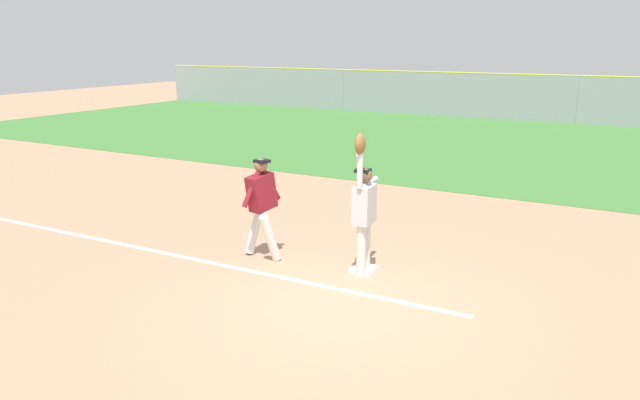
{
  "coord_description": "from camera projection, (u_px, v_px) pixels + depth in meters",
  "views": [
    {
      "loc": [
        3.8,
        -7.27,
        3.61
      ],
      "look_at": [
        -1.13,
        1.46,
        1.05
      ],
      "focal_mm": 35.27,
      "sensor_mm": 36.0,
      "label": 1
    }
  ],
  "objects": [
    {
      "name": "parked_car_blue",
      "position": [
        611.0,
        102.0,
        30.51
      ],
      "size": [
        4.51,
        2.34,
        1.25
      ],
      "rotation": [
        0.0,
        0.0,
        -0.06
      ],
      "color": "#23389E",
      "rests_on": "ground_plane"
    },
    {
      "name": "ground_plane",
      "position": [
        339.0,
        304.0,
        8.84
      ],
      "size": [
        72.12,
        72.12,
        0.0
      ],
      "primitive_type": "plane",
      "color": "tan"
    },
    {
      "name": "fielder",
      "position": [
        364.0,
        207.0,
        9.67
      ],
      "size": [
        0.3,
        0.9,
        2.28
      ],
      "rotation": [
        0.0,
        0.0,
        3.24
      ],
      "color": "silver",
      "rests_on": "ground_plane"
    },
    {
      "name": "parked_car_black",
      "position": [
        487.0,
        97.0,
        33.36
      ],
      "size": [
        4.59,
        2.5,
        1.25
      ],
      "rotation": [
        0.0,
        0.0,
        0.11
      ],
      "color": "black",
      "rests_on": "ground_plane"
    },
    {
      "name": "baseball",
      "position": [
        358.0,
        155.0,
        9.95
      ],
      "size": [
        0.07,
        0.07,
        0.07
      ],
      "primitive_type": "sphere",
      "color": "white"
    },
    {
      "name": "outfield_grass",
      "position": [
        542.0,
        149.0,
        21.35
      ],
      "size": [
        46.18,
        15.15,
        0.01
      ],
      "primitive_type": "cube",
      "color": "#3D7533",
      "rests_on": "ground_plane"
    },
    {
      "name": "chalk_foul_line",
      "position": [
        141.0,
        248.0,
        11.22
      ],
      "size": [
        12.0,
        0.25,
        0.01
      ],
      "primitive_type": "cube",
      "rotation": [
        0.0,
        0.0,
        0.01
      ],
      "color": "white",
      "rests_on": "ground_plane"
    },
    {
      "name": "runner",
      "position": [
        262.0,
        201.0,
        10.5
      ],
      "size": [
        0.75,
        0.84,
        1.72
      ],
      "rotation": [
        0.0,
        0.0,
        -0.24
      ],
      "color": "white",
      "rests_on": "ground_plane"
    },
    {
      "name": "outfield_fence",
      "position": [
        578.0,
        100.0,
        27.48
      ],
      "size": [
        46.26,
        0.08,
        2.13
      ],
      "color": "#93999E",
      "rests_on": "ground_plane"
    },
    {
      "name": "first_base",
      "position": [
        365.0,
        270.0,
        10.06
      ],
      "size": [
        0.38,
        0.38,
        0.08
      ],
      "primitive_type": "cube",
      "rotation": [
        0.0,
        0.0,
        -0.01
      ],
      "color": "white",
      "rests_on": "ground_plane"
    }
  ]
}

